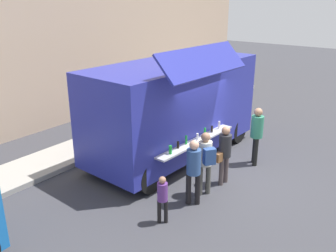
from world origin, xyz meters
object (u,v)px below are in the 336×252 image
(food_truck_main, at_px, (174,106))
(customer_mid_with_backpack, at_px, (206,158))
(customer_front_ordering, at_px, (224,150))
(customer_extra_browsing, at_px, (257,131))
(trash_bin, at_px, (185,103))
(customer_rear_waiting, at_px, (194,167))
(child_near_queue, at_px, (162,195))

(food_truck_main, xyz_separation_m, customer_mid_with_backpack, (-1.55, -2.15, -0.59))
(food_truck_main, height_order, customer_front_ordering, food_truck_main)
(customer_extra_browsing, bearing_deg, food_truck_main, -9.06)
(trash_bin, height_order, customer_extra_browsing, customer_extra_browsing)
(customer_rear_waiting, relative_size, customer_extra_browsing, 0.95)
(customer_rear_waiting, distance_m, child_near_queue, 1.13)
(customer_rear_waiting, bearing_deg, child_near_queue, 141.26)
(customer_front_ordering, relative_size, customer_rear_waiting, 0.98)
(customer_mid_with_backpack, xyz_separation_m, customer_extra_browsing, (2.52, -0.23, 0.02))
(food_truck_main, height_order, customer_extra_browsing, food_truck_main)
(customer_mid_with_backpack, bearing_deg, food_truck_main, -0.89)
(food_truck_main, xyz_separation_m, trash_bin, (3.96, 2.32, -1.19))
(customer_mid_with_backpack, bearing_deg, customer_rear_waiting, 125.39)
(food_truck_main, relative_size, customer_front_ordering, 3.63)
(customer_front_ordering, xyz_separation_m, customer_extra_browsing, (1.69, -0.15, 0.08))
(food_truck_main, xyz_separation_m, customer_front_ordering, (-0.73, -2.23, -0.65))
(customer_front_ordering, bearing_deg, customer_mid_with_backpack, 90.11)
(customer_front_ordering, relative_size, child_near_queue, 1.43)
(trash_bin, distance_m, child_near_queue, 8.37)
(food_truck_main, distance_m, trash_bin, 4.74)
(food_truck_main, height_order, customer_mid_with_backpack, food_truck_main)
(child_near_queue, bearing_deg, food_truck_main, -0.28)
(customer_extra_browsing, bearing_deg, trash_bin, -63.59)
(customer_rear_waiting, height_order, customer_extra_browsing, customer_extra_browsing)
(trash_bin, height_order, customer_mid_with_backpack, customer_mid_with_backpack)
(food_truck_main, distance_m, customer_front_ordering, 2.44)
(trash_bin, height_order, customer_front_ordering, customer_front_ordering)
(customer_extra_browsing, bearing_deg, customer_front_ordering, 54.01)
(customer_front_ordering, xyz_separation_m, child_near_queue, (-2.45, 0.18, -0.29))
(child_near_queue, bearing_deg, customer_front_ordering, -37.31)
(trash_bin, xyz_separation_m, customer_extra_browsing, (-3.00, -4.70, 0.62))
(child_near_queue, bearing_deg, customer_mid_with_backpack, -36.57)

